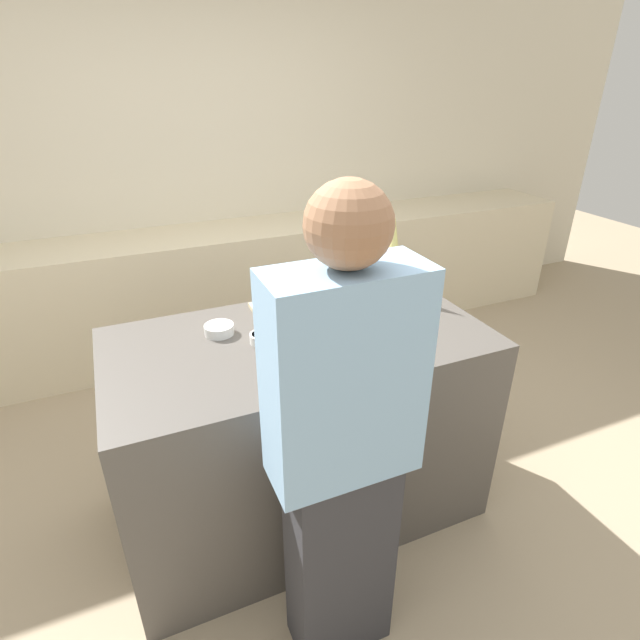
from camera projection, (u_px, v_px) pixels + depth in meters
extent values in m
plane|color=tan|center=(303.00, 501.00, 2.51)|extent=(12.00, 12.00, 0.00)
cube|color=beige|center=(194.00, 167.00, 3.66)|extent=(8.00, 0.05, 2.60)
cube|color=beige|center=(215.00, 289.00, 3.78)|extent=(6.00, 0.60, 0.90)
cube|color=#514C47|center=(301.00, 427.00, 2.29)|extent=(1.59, 0.84, 0.94)
cube|color=#B2B2BC|center=(345.00, 332.00, 2.11)|extent=(0.44, 0.28, 0.01)
cube|color=brown|center=(345.00, 320.00, 2.08)|extent=(0.16, 0.18, 0.11)
cube|color=white|center=(346.00, 302.00, 2.04)|extent=(0.17, 0.20, 0.05)
cylinder|color=brown|center=(352.00, 285.00, 2.06)|extent=(0.02, 0.02, 0.06)
cone|color=#DBD675|center=(393.00, 258.00, 2.37)|extent=(0.12, 0.12, 0.39)
cylinder|color=silver|center=(219.00, 329.00, 2.10)|extent=(0.12, 0.12, 0.04)
cylinder|color=#4770DB|center=(219.00, 326.00, 2.09)|extent=(0.10, 0.10, 0.01)
cylinder|color=silver|center=(309.00, 300.00, 2.35)|extent=(0.09, 0.09, 0.05)
cylinder|color=pink|center=(309.00, 296.00, 2.34)|extent=(0.08, 0.08, 0.01)
cylinder|color=white|center=(262.00, 338.00, 2.03)|extent=(0.10, 0.10, 0.04)
cylinder|color=white|center=(262.00, 335.00, 2.02)|extent=(0.08, 0.08, 0.01)
cylinder|color=white|center=(390.00, 280.00, 2.59)|extent=(0.09, 0.09, 0.04)
cylinder|color=red|center=(390.00, 278.00, 2.58)|extent=(0.08, 0.08, 0.01)
cube|color=#CCB78C|center=(274.00, 308.00, 2.31)|extent=(0.20, 0.17, 0.02)
cube|color=#333338|center=(340.00, 557.00, 1.74)|extent=(0.35, 0.19, 0.83)
cube|color=#8CB7E0|center=(345.00, 378.00, 1.41)|extent=(0.45, 0.20, 0.66)
sphere|color=#996B4C|center=(349.00, 225.00, 1.21)|extent=(0.23, 0.23, 0.23)
cylinder|color=#996B4C|center=(314.00, 301.00, 1.53)|extent=(0.08, 0.45, 0.08)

